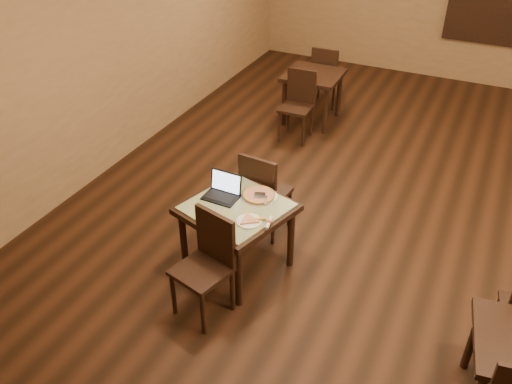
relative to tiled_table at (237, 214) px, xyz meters
The scene contains 15 objects.
ground 2.06m from the tiled_table, 37.49° to the left, with size 10.00×10.00×0.00m, color black.
wall_left 2.85m from the tiled_table, 154.13° to the left, with size 0.02×10.00×3.00m, color #97704D.
tiled_table is the anchor object (origin of this frame).
chair_main_near 0.62m from the tiled_table, 87.90° to the right, with size 0.54×0.54×1.02m.
chair_main_far 0.62m from the tiled_table, 90.79° to the left, with size 0.48×0.48×1.02m.
laptop 0.28m from the tiled_table, 152.65° to the left, with size 0.34×0.27×0.23m.
plate 0.30m from the tiled_table, 39.29° to the right, with size 0.24×0.24×0.01m, color white.
pizza_slice 0.31m from the tiled_table, 39.29° to the right, with size 0.21×0.21×0.02m, color beige, non-canonical shape.
pizza_pan 0.29m from the tiled_table, 63.43° to the left, with size 0.36×0.36×0.01m, color silver.
pizza_whole 0.29m from the tiled_table, 63.43° to the left, with size 0.32×0.32×0.02m.
spatula 0.29m from the tiled_table, 57.53° to the left, with size 0.11×0.26×0.01m, color silver.
napkin_roll 0.44m from the tiled_table, 19.29° to the right, with size 0.06×0.18×0.04m.
other_table_b 3.56m from the tiled_table, 98.57° to the left, with size 0.83×0.83×0.76m.
other_table_b_chair_near 2.99m from the tiled_table, 100.24° to the left, with size 0.44×0.44×0.99m.
other_table_b_chair_far 4.13m from the tiled_table, 97.35° to the left, with size 0.44×0.44×0.99m.
Camera 1 is at (0.45, -4.93, 3.76)m, focal length 38.00 mm.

